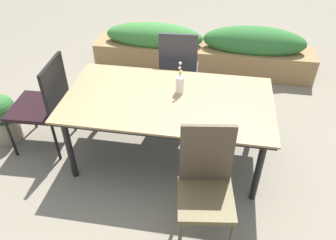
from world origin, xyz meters
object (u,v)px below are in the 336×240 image
Objects in this scene: planter_box at (204,50)px; potted_plant at (3,117)px; chair_end_left at (45,101)px; dining_table at (168,104)px; chair_near_right at (206,182)px; chair_far_side at (179,68)px; flower_vase at (180,84)px.

potted_plant is (-1.93, -1.82, -0.03)m from planter_box.
planter_box is at bearing -40.53° from chair_end_left.
chair_near_right reaches higher than dining_table.
chair_near_right is at bearing -85.41° from planter_box.
planter_box is 5.50× the size of potted_plant.
chair_end_left is 1.81m from chair_near_right.
dining_table is 1.85m from planter_box.
chair_near_right is at bearing -118.91° from chair_end_left.
chair_end_left is at bearing -127.93° from planter_box.
chair_near_right is 2.29m from potted_plant.
chair_end_left is (-1.21, 0.00, -0.11)m from dining_table.
chair_end_left is at bearing 179.81° from dining_table.
chair_end_left is 0.32× the size of planter_box.
chair_end_left is at bearing -149.67° from chair_far_side.
flower_vase is at bearing 52.87° from dining_table.
dining_table is at bearing -127.13° from flower_vase.
chair_far_side is at bearing -59.22° from chair_end_left.
potted_plant is (-1.73, -0.01, -0.37)m from dining_table.
planter_box is (0.20, 1.81, -0.33)m from dining_table.
chair_near_right is at bearing -62.96° from dining_table.
dining_table reaches higher than potted_plant.
chair_far_side is at bearing -101.65° from planter_box.
chair_near_right is (0.41, -0.80, -0.09)m from dining_table.
flower_vase reaches higher than planter_box.
chair_far_side is 3.30× the size of flower_vase.
potted_plant is at bearing -179.72° from dining_table.
dining_table is 1.86× the size of chair_near_right.
potted_plant is (-2.13, 0.79, -0.28)m from chair_near_right.
dining_table is at bearing -70.93° from chair_near_right.
flower_vase reaches higher than chair_end_left.
potted_plant is at bearing -176.09° from flower_vase.
flower_vase is at bearing -93.69° from planter_box.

